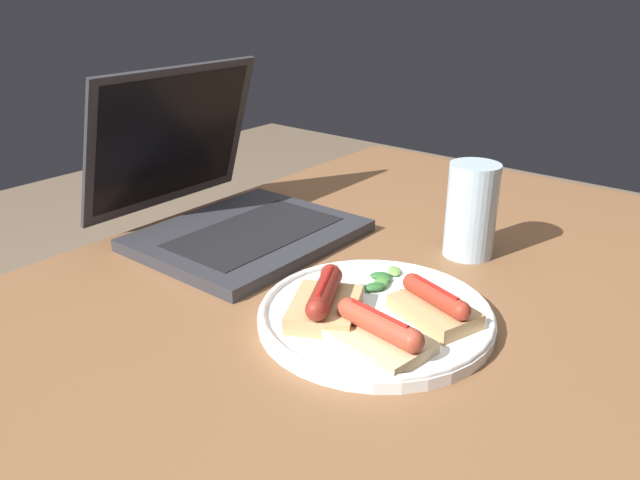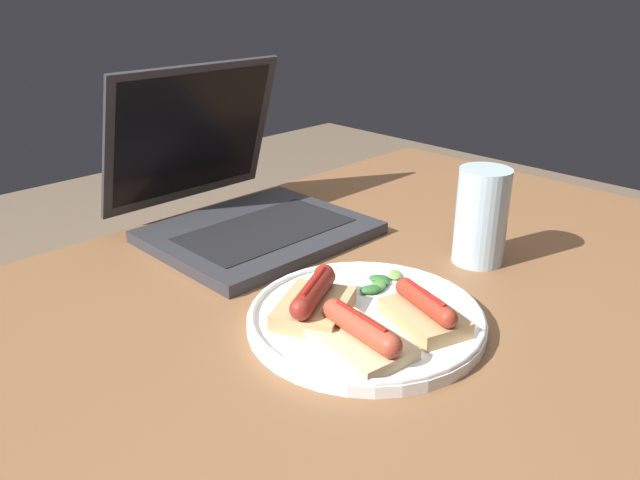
# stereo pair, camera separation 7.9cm
# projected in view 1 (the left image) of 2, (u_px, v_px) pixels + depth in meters

# --- Properties ---
(desk) EXTENTS (1.23, 0.80, 0.72)m
(desk) POSITION_uv_depth(u_px,v_px,m) (361.00, 328.00, 0.82)
(desk) COLOR brown
(desk) RESTS_ON ground_plane
(laptop) EXTENTS (0.31, 0.33, 0.25)m
(laptop) POSITION_uv_depth(u_px,v_px,m) (225.00, 206.00, 0.95)
(laptop) COLOR #2D2D33
(laptop) RESTS_ON desk
(plate) EXTENTS (0.27, 0.27, 0.02)m
(plate) POSITION_uv_depth(u_px,v_px,m) (375.00, 315.00, 0.72)
(plate) COLOR white
(plate) RESTS_ON desk
(sausage_toast_left) EXTENTS (0.09, 0.11, 0.04)m
(sausage_toast_left) POSITION_uv_depth(u_px,v_px,m) (378.00, 332.00, 0.64)
(sausage_toast_left) COLOR #D6B784
(sausage_toast_left) RESTS_ON plate
(sausage_toast_middle) EXTENTS (0.12, 0.11, 0.05)m
(sausage_toast_middle) POSITION_uv_depth(u_px,v_px,m) (325.00, 302.00, 0.70)
(sausage_toast_middle) COLOR tan
(sausage_toast_middle) RESTS_ON plate
(sausage_toast_right) EXTENTS (0.09, 0.11, 0.04)m
(sausage_toast_right) POSITION_uv_depth(u_px,v_px,m) (435.00, 306.00, 0.69)
(sausage_toast_right) COLOR tan
(sausage_toast_right) RESTS_ON plate
(salad_pile) EXTENTS (0.09, 0.07, 0.01)m
(salad_pile) POSITION_uv_depth(u_px,v_px,m) (383.00, 281.00, 0.78)
(salad_pile) COLOR #2D662D
(salad_pile) RESTS_ON plate
(drinking_glass) EXTENTS (0.07, 0.07, 0.13)m
(drinking_glass) POSITION_uv_depth(u_px,v_px,m) (471.00, 210.00, 0.87)
(drinking_glass) COLOR silver
(drinking_glass) RESTS_ON desk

